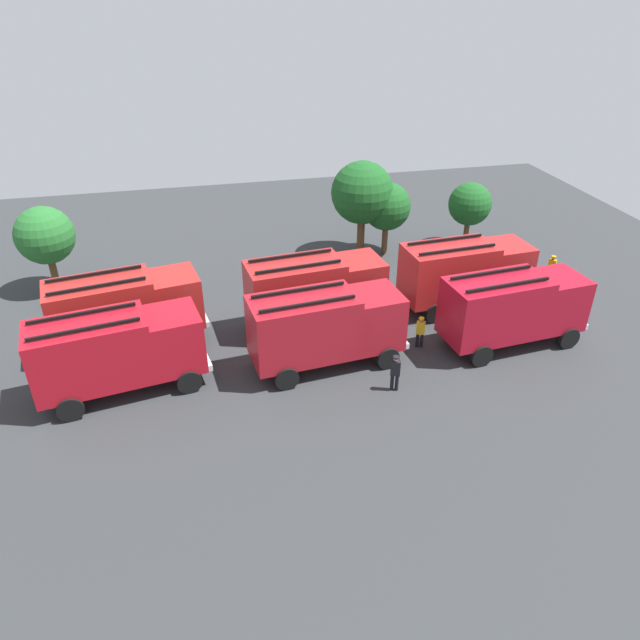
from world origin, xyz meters
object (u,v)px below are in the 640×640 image
object	(u,v)px
fire_truck_3	(125,307)
tree_2	(387,207)
fire_truck_0	(117,350)
fire_truck_5	(465,271)
firefighter_0	(420,331)
traffic_cone_0	(69,324)
fire_truck_1	(326,325)
fire_truck_2	(513,306)
firefighter_1	(395,371)
fire_truck_4	(315,288)
tree_1	(362,193)
tree_0	(45,236)
tree_3	(470,204)
firefighter_2	(551,268)

from	to	relation	value
fire_truck_3	tree_2	xyz separation A→B (m)	(15.84, 7.91, 1.04)
fire_truck_0	fire_truck_5	world-z (taller)	same
firefighter_0	traffic_cone_0	distance (m)	18.02
fire_truck_1	fire_truck_5	xyz separation A→B (m)	(8.71, 3.89, 0.00)
fire_truck_2	firefighter_1	size ratio (longest dim) A/B	4.15
fire_truck_4	firefighter_0	size ratio (longest dim) A/B	4.50
tree_1	fire_truck_2	bearing A→B (deg)	-72.18
traffic_cone_0	fire_truck_3	bearing A→B (deg)	-35.09
firefighter_1	tree_0	xyz separation A→B (m)	(-16.01, 13.63, 2.38)
fire_truck_1	tree_3	xyz separation A→B (m)	(12.58, 11.66, 0.79)
fire_truck_4	firefighter_1	bearing A→B (deg)	-77.29
tree_0	firefighter_1	bearing A→B (deg)	-40.41
tree_2	traffic_cone_0	distance (m)	20.07
tree_1	traffic_cone_0	bearing A→B (deg)	-161.24
firefighter_1	firefighter_2	world-z (taller)	firefighter_1
fire_truck_3	tree_1	distance (m)	16.56
fire_truck_2	firefighter_2	xyz separation A→B (m)	(5.89, 5.71, -1.20)
fire_truck_5	tree_2	world-z (taller)	tree_2
traffic_cone_0	tree_3	bearing A→B (deg)	12.64
fire_truck_0	firefighter_2	distance (m)	24.86
firefighter_2	tree_2	bearing A→B (deg)	-79.03
fire_truck_3	fire_truck_2	bearing A→B (deg)	-22.95
fire_truck_4	tree_0	size ratio (longest dim) A/B	1.47
tree_0	tree_1	size ratio (longest dim) A/B	0.82
fire_truck_3	fire_truck_5	size ratio (longest dim) A/B	1.02
fire_truck_1	fire_truck_2	world-z (taller)	same
firefighter_2	tree_1	size ratio (longest dim) A/B	0.28
fire_truck_4	tree_3	bearing A→B (deg)	26.75
tree_2	fire_truck_3	bearing A→B (deg)	-153.46
firefighter_1	fire_truck_3	bearing A→B (deg)	-99.56
tree_1	tree_3	bearing A→B (deg)	-2.93
firefighter_1	tree_0	size ratio (longest dim) A/B	0.35
fire_truck_3	firefighter_2	size ratio (longest dim) A/B	4.41
fire_truck_5	firefighter_2	xyz separation A→B (m)	(6.41, 1.51, -1.20)
tree_0	traffic_cone_0	xyz separation A→B (m)	(1.30, -4.90, -3.08)
firefighter_1	fire_truck_2	bearing A→B (deg)	128.75
fire_truck_3	fire_truck_4	bearing A→B (deg)	-10.83
tree_1	fire_truck_4	bearing A→B (deg)	-120.66
fire_truck_1	tree_3	distance (m)	17.17
fire_truck_1	fire_truck_3	distance (m)	9.79
fire_truck_1	firefighter_1	bearing A→B (deg)	-52.30
fire_truck_1	traffic_cone_0	distance (m)	13.77
firefighter_0	fire_truck_4	bearing A→B (deg)	-101.46
fire_truck_3	fire_truck_4	xyz separation A→B (m)	(9.34, -0.12, 0.00)
fire_truck_4	firefighter_1	xyz separation A→B (m)	(2.17, -6.35, -1.15)
fire_truck_3	tree_3	size ratio (longest dim) A/B	1.72
fire_truck_0	fire_truck_1	xyz separation A→B (m)	(9.13, -0.04, 0.00)
firefighter_1	firefighter_0	bearing A→B (deg)	162.03
firefighter_0	firefighter_2	distance (m)	11.36
fire_truck_0	tree_0	distance (m)	11.88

